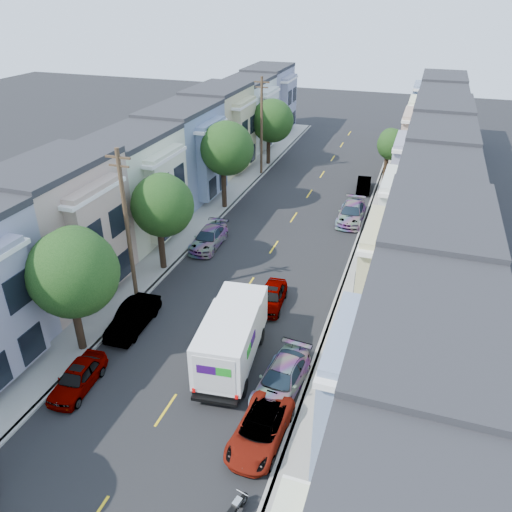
{
  "coord_description": "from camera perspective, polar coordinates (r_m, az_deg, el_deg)",
  "views": [
    {
      "loc": [
        9.8,
        -21.29,
        18.13
      ],
      "look_at": [
        0.42,
        6.37,
        2.2
      ],
      "focal_mm": 35.0,
      "sensor_mm": 36.0,
      "label": 1
    }
  ],
  "objects": [
    {
      "name": "utility_pole_far",
      "position": [
        53.45,
        0.64,
        14.55
      ],
      "size": [
        1.6,
        0.26,
        10.0
      ],
      "color": "#42301E",
      "rests_on": "ground"
    },
    {
      "name": "parked_left_b",
      "position": [
        27.45,
        -19.72,
        -12.98
      ],
      "size": [
        1.87,
        4.17,
        1.32
      ],
      "primitive_type": "imported",
      "rotation": [
        0.0,
        0.0,
        0.08
      ],
      "color": "black",
      "rests_on": "ground"
    },
    {
      "name": "tree_c",
      "position": [
        34.49,
        -10.77,
        5.66
      ],
      "size": [
        4.29,
        4.29,
        7.15
      ],
      "color": "black",
      "rests_on": "ground"
    },
    {
      "name": "parked_right_a",
      "position": [
        23.58,
        0.48,
        -19.29
      ],
      "size": [
        2.28,
        4.64,
        1.27
      ],
      "primitive_type": "imported",
      "rotation": [
        0.0,
        0.0,
        -0.04
      ],
      "color": "#595D61",
      "rests_on": "ground"
    },
    {
      "name": "tree_d",
      "position": [
        44.32,
        -3.46,
        12.14
      ],
      "size": [
        4.7,
        4.7,
        7.98
      ],
      "color": "black",
      "rests_on": "ground"
    },
    {
      "name": "townhouse_row_right",
      "position": [
        40.59,
        18.58,
        0.47
      ],
      "size": [
        5.0,
        70.0,
        8.5
      ],
      "primitive_type": "cube",
      "color": "silver",
      "rests_on": "ground"
    },
    {
      "name": "parked_right_b",
      "position": [
        25.82,
        2.92,
        -13.87
      ],
      "size": [
        2.37,
        4.86,
        1.41
      ],
      "primitive_type": "imported",
      "rotation": [
        0.0,
        0.0,
        -0.08
      ],
      "color": "silver",
      "rests_on": "ground"
    },
    {
      "name": "parked_left_d",
      "position": [
        39.15,
        -5.43,
        2.04
      ],
      "size": [
        2.16,
        4.77,
        1.41
      ],
      "primitive_type": "imported",
      "rotation": [
        0.0,
        0.0,
        0.04
      ],
      "color": "black",
      "rests_on": "ground"
    },
    {
      "name": "road_slab",
      "position": [
        41.73,
        3.26,
        2.82
      ],
      "size": [
        12.0,
        70.0,
        0.02
      ],
      "primitive_type": "cube",
      "color": "black",
      "rests_on": "ground"
    },
    {
      "name": "parked_right_c",
      "position": [
        44.02,
        10.84,
        4.83
      ],
      "size": [
        2.2,
        5.08,
        1.52
      ],
      "primitive_type": "imported",
      "rotation": [
        0.0,
        0.0,
        0.02
      ],
      "color": "black",
      "rests_on": "ground"
    },
    {
      "name": "tree_e",
      "position": [
        56.71,
        1.77,
        15.18
      ],
      "size": [
        4.7,
        4.7,
        7.34
      ],
      "color": "black",
      "rests_on": "ground"
    },
    {
      "name": "motorcycle",
      "position": [
        21.51,
        -2.48,
        -27.02
      ],
      "size": [
        0.25,
        1.82,
        0.72
      ],
      "rotation": [
        0.0,
        0.0,
        -0.23
      ],
      "color": "black",
      "rests_on": "ground"
    },
    {
      "name": "ground",
      "position": [
        29.63,
        -4.8,
        -9.24
      ],
      "size": [
        160.0,
        160.0,
        0.0
      ],
      "primitive_type": "plane",
      "color": "black",
      "rests_on": "ground"
    },
    {
      "name": "townhouse_row_left",
      "position": [
        45.65,
        -10.37,
        4.72
      ],
      "size": [
        5.0,
        70.0,
        8.5
      ],
      "primitive_type": "cube",
      "color": "silver",
      "rests_on": "ground"
    },
    {
      "name": "parked_right_d",
      "position": [
        51.22,
        12.22,
        7.96
      ],
      "size": [
        1.64,
        3.81,
        1.24
      ],
      "primitive_type": "imported",
      "rotation": [
        0.0,
        0.0,
        0.09
      ],
      "color": "#0B1334",
      "rests_on": "ground"
    },
    {
      "name": "lead_sedan",
      "position": [
        31.84,
        1.81,
        -4.69
      ],
      "size": [
        1.89,
        4.17,
        1.31
      ],
      "primitive_type": "imported",
      "rotation": [
        0.0,
        0.0,
        0.09
      ],
      "color": "black",
      "rests_on": "ground"
    },
    {
      "name": "tree_far_r",
      "position": [
        52.83,
        15.23,
        12.15
      ],
      "size": [
        3.1,
        3.1,
        5.63
      ],
      "color": "black",
      "rests_on": "ground"
    },
    {
      "name": "sidewalk_right",
      "position": [
        40.6,
        13.29,
        1.38
      ],
      "size": [
        2.6,
        70.0,
        0.15
      ],
      "primitive_type": "cube",
      "color": "gray",
      "rests_on": "ground"
    },
    {
      "name": "parked_left_c",
      "position": [
        30.7,
        -13.87,
        -6.86
      ],
      "size": [
        1.76,
        4.5,
        1.48
      ],
      "primitive_type": "imported",
      "rotation": [
        0.0,
        0.0,
        0.05
      ],
      "color": "#8F909D",
      "rests_on": "ground"
    },
    {
      "name": "curb_right",
      "position": [
        40.7,
        11.48,
        1.66
      ],
      "size": [
        0.3,
        70.0,
        0.15
      ],
      "primitive_type": "cube",
      "color": "gray",
      "rests_on": "ground"
    },
    {
      "name": "centerline",
      "position": [
        41.73,
        3.26,
        2.81
      ],
      "size": [
        0.12,
        70.0,
        0.01
      ],
      "primitive_type": "cube",
      "color": "gold",
      "rests_on": "ground"
    },
    {
      "name": "utility_pole_near",
      "position": [
        31.14,
        -14.47,
        3.02
      ],
      "size": [
        1.6,
        0.26,
        10.0
      ],
      "color": "#42301E",
      "rests_on": "ground"
    },
    {
      "name": "fedex_truck",
      "position": [
        26.69,
        -2.79,
        -9.16
      ],
      "size": [
        2.58,
        6.71,
        3.22
      ],
      "rotation": [
        0.0,
        0.0,
        0.12
      ],
      "color": "silver",
      "rests_on": "ground"
    },
    {
      "name": "sidewalk_left",
      "position": [
        44.01,
        -6.0,
        4.22
      ],
      "size": [
        2.6,
        70.0,
        0.15
      ],
      "primitive_type": "cube",
      "color": "gray",
      "rests_on": "ground"
    },
    {
      "name": "tree_b",
      "position": [
        27.4,
        -20.29,
        -1.84
      ],
      "size": [
        4.7,
        4.7,
        7.43
      ],
      "color": "black",
      "rests_on": "ground"
    },
    {
      "name": "curb_left",
      "position": [
        43.52,
        -4.44,
        4.01
      ],
      "size": [
        0.3,
        70.0,
        0.15
      ],
      "primitive_type": "cube",
      "color": "gray",
      "rests_on": "ground"
    }
  ]
}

